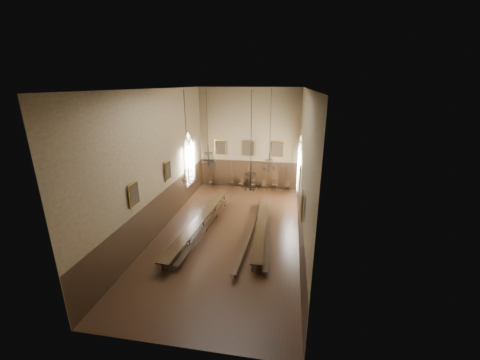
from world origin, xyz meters
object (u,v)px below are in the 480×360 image
(chandelier_back_right, at_px, (269,162))
(bench_right_inner, at_px, (251,231))
(bench_left_inner, at_px, (207,228))
(chair_3, at_px, (241,185))
(chair_4, at_px, (253,186))
(chair_7, at_px, (287,187))
(chandelier_front_right, at_px, (251,179))
(chair_6, at_px, (275,187))
(bench_right_outer, at_px, (269,232))
(table_left, at_px, (201,224))
(chair_5, at_px, (264,187))
(chair_0, at_px, (211,184))
(chandelier_back_left, at_px, (208,157))
(table_right, at_px, (261,228))
(bench_left_outer, at_px, (192,224))
(chair_2, at_px, (231,184))
(chandelier_front_left, at_px, (188,172))

(chandelier_back_right, bearing_deg, bench_right_inner, -109.42)
(bench_left_inner, relative_size, chair_3, 10.35)
(chair_3, distance_m, chair_4, 1.09)
(chair_7, height_order, chandelier_front_right, chandelier_front_right)
(chair_6, bearing_deg, bench_right_outer, -81.06)
(table_left, height_order, chair_5, chair_5)
(chair_0, distance_m, chair_3, 2.88)
(chair_7, height_order, chandelier_back_left, chandelier_back_left)
(table_right, xyz_separation_m, chandelier_front_right, (-0.43, -2.45, 4.08))
(bench_left_outer, bearing_deg, chair_4, 69.55)
(chair_4, bearing_deg, chandelier_front_right, -101.37)
(chair_4, relative_size, chandelier_back_left, 0.17)
(chair_4, bearing_deg, bench_right_inner, -101.28)
(chair_3, distance_m, chair_7, 4.23)
(chair_3, xyz_separation_m, chair_7, (4.23, 0.01, 0.02))
(table_left, distance_m, chair_4, 8.77)
(table_right, relative_size, chair_6, 8.95)
(bench_left_outer, bearing_deg, bench_right_inner, -4.99)
(bench_right_outer, xyz_separation_m, chair_4, (-2.12, 8.47, 0.01))
(bench_right_inner, relative_size, chandelier_back_right, 1.85)
(chair_2, distance_m, chair_6, 4.05)
(chandelier_front_right, bearing_deg, chair_5, 90.69)
(bench_right_outer, xyz_separation_m, chair_2, (-4.16, 8.60, 0.04))
(chair_2, bearing_deg, chair_5, 8.67)
(chair_7, relative_size, chandelier_front_right, 0.19)
(chair_3, bearing_deg, bench_left_inner, -79.40)
(chair_6, height_order, chandelier_front_right, chandelier_front_right)
(chair_6, bearing_deg, chair_5, -169.35)
(chair_4, bearing_deg, chair_0, 160.12)
(chair_6, bearing_deg, bench_right_inner, -88.51)
(bench_right_inner, height_order, chair_5, chair_5)
(table_left, relative_size, chandelier_front_right, 2.12)
(bench_right_outer, distance_m, chandelier_front_left, 6.66)
(chair_0, height_order, chair_5, same)
(chair_0, relative_size, chair_7, 0.90)
(bench_left_inner, bearing_deg, chair_5, 70.74)
(bench_left_outer, xyz_separation_m, chair_6, (5.08, 8.31, 0.04))
(chair_2, distance_m, chandelier_back_right, 8.33)
(chair_5, relative_size, chandelier_back_right, 0.16)
(chair_0, bearing_deg, chandelier_front_right, -44.65)
(chair_6, bearing_deg, chair_0, -172.33)
(chandelier_back_right, bearing_deg, chair_4, 106.96)
(chair_2, bearing_deg, chair_0, -170.00)
(chandelier_back_right, bearing_deg, chair_0, 133.00)
(bench_left_outer, bearing_deg, table_right, 0.22)
(table_left, height_order, chandelier_front_left, chandelier_front_left)
(bench_right_inner, relative_size, chair_7, 10.34)
(chair_2, height_order, chair_3, chair_2)
(bench_left_outer, relative_size, chandelier_back_right, 1.79)
(chair_6, bearing_deg, chandelier_back_left, -118.98)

